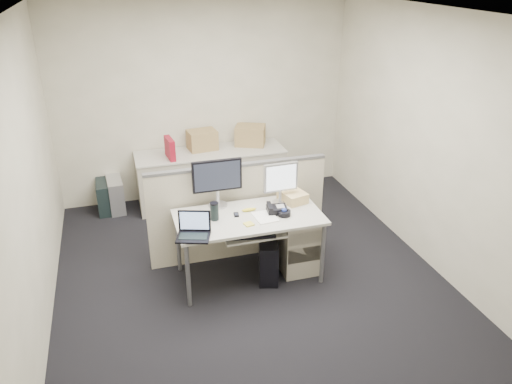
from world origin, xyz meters
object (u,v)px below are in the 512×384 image
object	(u,v)px
desk	(249,221)
monitor_main	(217,183)
laptop	(193,227)
desk_phone	(277,210)

from	to	relation	value
desk	monitor_main	world-z (taller)	monitor_main
desk	laptop	world-z (taller)	laptop
monitor_main	laptop	distance (m)	0.72
laptop	desk_phone	size ratio (longest dim) A/B	1.54
desk	laptop	distance (m)	0.70
laptop	desk_phone	world-z (taller)	laptop
monitor_main	laptop	bearing A→B (deg)	-121.58
monitor_main	laptop	size ratio (longest dim) A/B	1.69
desk	desk_phone	bearing A→B (deg)	-1.24
desk	monitor_main	size ratio (longest dim) A/B	2.87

